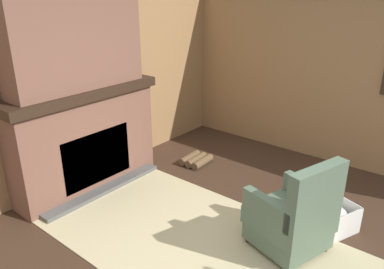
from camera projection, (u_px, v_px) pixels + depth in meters
ground_plane at (255, 267)px, 3.40m from camera, size 14.00×14.00×0.00m
wood_panel_wall_left at (67, 87)px, 4.51m from camera, size 0.06×5.90×2.50m
wood_panel_wall_back at (367, 79)px, 4.86m from camera, size 5.90×0.09×2.50m
fireplace_hearth at (86, 139)px, 4.58m from camera, size 0.65×1.95×1.27m
chimney_breast at (74, 35)px, 4.13m from camera, size 0.39×1.63×1.20m
area_rug at (220, 253)px, 3.58m from camera, size 3.87×1.75×0.01m
armchair at (293, 218)px, 3.50m from camera, size 0.80×0.80×0.98m
firewood_stack at (196, 160)px, 5.38m from camera, size 0.36×0.42×0.11m
laundry_basket at (331, 215)px, 3.92m from camera, size 0.56×0.53×0.29m
oil_lamp_vase at (49, 87)px, 4.09m from camera, size 0.13×0.13×0.23m
storage_case at (101, 77)px, 4.61m from camera, size 0.16×0.24×0.12m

